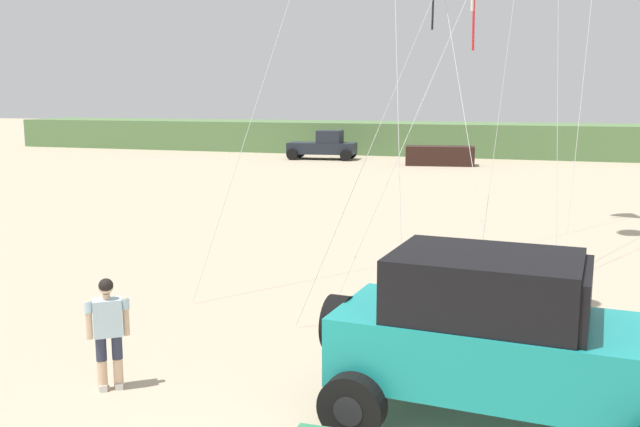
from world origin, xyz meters
TOP-DOWN VIEW (x-y plane):
  - dune_ridge at (4.87, 46.91)m, footprint 90.00×6.45m
  - jeep at (2.90, 3.21)m, footprint 4.93×2.66m
  - person_watching at (-2.57, 2.61)m, footprint 0.52×0.46m
  - distant_pickup at (-11.50, 39.82)m, footprint 4.77×2.80m
  - distant_sedan at (-3.28, 38.06)m, footprint 4.41×2.31m

SIDE VIEW (x-z plane):
  - distant_sedan at x=-3.28m, z-range 0.00..1.20m
  - person_watching at x=-2.57m, z-range 0.10..1.77m
  - distant_pickup at x=-11.50m, z-range -0.05..1.93m
  - dune_ridge at x=4.87m, z-range 0.00..2.32m
  - jeep at x=2.90m, z-range 0.07..2.33m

